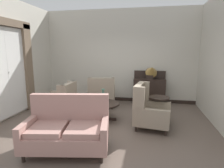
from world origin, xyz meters
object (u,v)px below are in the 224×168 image
object	(u,v)px
side_table	(159,107)
sideboard	(149,90)
porcelain_vase	(103,97)
armchair_back_corner	(61,102)
gramophone	(151,71)
armchair_foreground_right	(102,94)
coffee_table	(103,106)
armchair_near_window	(149,110)
settee	(67,129)

from	to	relation	value
side_table	sideboard	xyz separation A→B (m)	(-0.25, 1.66, 0.11)
porcelain_vase	armchair_back_corner	distance (m)	1.27
gramophone	porcelain_vase	bearing A→B (deg)	-126.40
armchair_foreground_right	gramophone	world-z (taller)	gramophone
coffee_table	sideboard	distance (m)	2.21
armchair_foreground_right	gramophone	size ratio (longest dim) A/B	1.78
armchair_back_corner	armchair_foreground_right	world-z (taller)	armchair_foreground_right
porcelain_vase	sideboard	size ratio (longest dim) A/B	0.33
porcelain_vase	armchair_back_corner	size ratio (longest dim) A/B	0.39
side_table	porcelain_vase	bearing A→B (deg)	-174.06
coffee_table	armchair_near_window	size ratio (longest dim) A/B	0.82
settee	sideboard	bearing A→B (deg)	56.50
porcelain_vase	gramophone	distance (m)	2.20
settee	armchair_near_window	bearing A→B (deg)	32.67
settee	gramophone	bearing A→B (deg)	55.17
armchair_near_window	armchair_foreground_right	world-z (taller)	armchair_near_window
porcelain_vase	side_table	xyz separation A→B (m)	(1.47, 0.15, -0.23)
armchair_foreground_right	gramophone	xyz separation A→B (m)	(1.60, 0.53, 0.76)
armchair_back_corner	armchair_foreground_right	xyz separation A→B (m)	(0.92, 1.14, -0.00)
armchair_near_window	side_table	xyz separation A→B (m)	(0.27, 0.43, -0.04)
armchair_back_corner	gramophone	bearing A→B (deg)	123.45
sideboard	gramophone	bearing A→B (deg)	-61.25
armchair_near_window	settee	bearing A→B (deg)	140.47
armchair_back_corner	armchair_near_window	world-z (taller)	armchair_near_window
armchair_back_corner	armchair_near_window	xyz separation A→B (m)	(2.46, -0.32, 0.02)
porcelain_vase	side_table	size ratio (longest dim) A/B	0.56
sideboard	side_table	bearing A→B (deg)	-81.40
armchair_back_corner	sideboard	world-z (taller)	sideboard
coffee_table	side_table	distance (m)	1.48
settee	armchair_foreground_right	bearing A→B (deg)	80.85
gramophone	settee	bearing A→B (deg)	-114.86
coffee_table	gramophone	xyz separation A→B (m)	(1.27, 1.74, 0.79)
coffee_table	settee	world-z (taller)	settee
gramophone	coffee_table	bearing A→B (deg)	-125.97
armchair_back_corner	armchair_foreground_right	size ratio (longest dim) A/B	0.95
coffee_table	gramophone	world-z (taller)	gramophone
armchair_near_window	side_table	distance (m)	0.50
settee	gramophone	distance (m)	3.79
coffee_table	armchair_back_corner	world-z (taller)	armchair_back_corner
armchair_back_corner	settee	bearing A→B (deg)	29.43
coffee_table	side_table	size ratio (longest dim) A/B	1.30
armchair_foreground_right	side_table	bearing A→B (deg)	140.86
sideboard	gramophone	world-z (taller)	gramophone
side_table	coffee_table	bearing A→B (deg)	-173.09
coffee_table	armchair_foreground_right	bearing A→B (deg)	105.45
coffee_table	armchair_near_window	distance (m)	1.23
armchair_back_corner	side_table	size ratio (longest dim) A/B	1.45
armchair_foreground_right	sideboard	size ratio (longest dim) A/B	0.89
coffee_table	porcelain_vase	distance (m)	0.25
coffee_table	armchair_foreground_right	size ratio (longest dim) A/B	0.85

